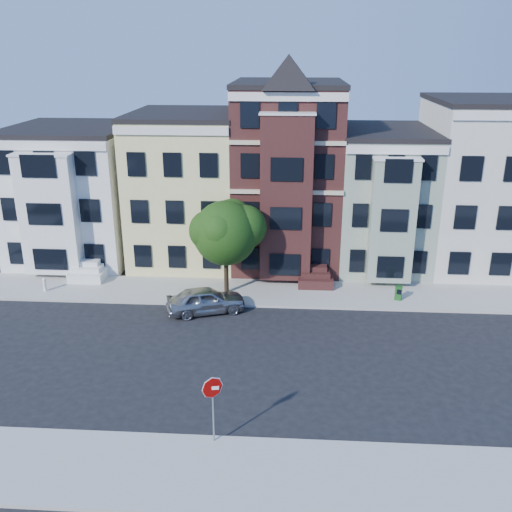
# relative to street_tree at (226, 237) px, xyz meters

# --- Properties ---
(ground) EXTENTS (120.00, 120.00, 0.00)m
(ground) POSITION_rel_street_tree_xyz_m (3.54, -7.77, -3.72)
(ground) COLOR black
(far_sidewalk) EXTENTS (60.00, 4.00, 0.15)m
(far_sidewalk) POSITION_rel_street_tree_xyz_m (3.54, 0.23, -3.64)
(far_sidewalk) COLOR #9E9B93
(far_sidewalk) RESTS_ON ground
(near_sidewalk) EXTENTS (60.00, 4.00, 0.15)m
(near_sidewalk) POSITION_rel_street_tree_xyz_m (3.54, -15.77, -3.64)
(near_sidewalk) COLOR #9E9B93
(near_sidewalk) RESTS_ON ground
(house_white) EXTENTS (8.00, 9.00, 9.00)m
(house_white) POSITION_rel_street_tree_xyz_m (-11.46, 6.73, 0.78)
(house_white) COLOR white
(house_white) RESTS_ON ground
(house_yellow) EXTENTS (7.00, 9.00, 10.00)m
(house_yellow) POSITION_rel_street_tree_xyz_m (-3.46, 6.73, 1.28)
(house_yellow) COLOR #E9DD90
(house_yellow) RESTS_ON ground
(house_brown) EXTENTS (7.00, 9.00, 12.00)m
(house_brown) POSITION_rel_street_tree_xyz_m (3.54, 6.73, 2.28)
(house_brown) COLOR #391A17
(house_brown) RESTS_ON ground
(house_green) EXTENTS (6.00, 9.00, 9.00)m
(house_green) POSITION_rel_street_tree_xyz_m (10.04, 6.73, 0.78)
(house_green) COLOR gray
(house_green) RESTS_ON ground
(house_cream) EXTENTS (8.00, 9.00, 11.00)m
(house_cream) POSITION_rel_street_tree_xyz_m (17.04, 6.73, 1.78)
(house_cream) COLOR beige
(house_cream) RESTS_ON ground
(street_tree) EXTENTS (7.76, 7.76, 7.13)m
(street_tree) POSITION_rel_street_tree_xyz_m (0.00, 0.00, 0.00)
(street_tree) COLOR #244B13
(street_tree) RESTS_ON far_sidewalk
(parked_car) EXTENTS (4.80, 3.13, 1.52)m
(parked_car) POSITION_rel_street_tree_xyz_m (-0.90, -2.57, -2.96)
(parked_car) COLOR #95969B
(parked_car) RESTS_ON ground
(newspaper_box) EXTENTS (0.48, 0.45, 0.87)m
(newspaper_box) POSITION_rel_street_tree_xyz_m (10.36, -0.41, -3.13)
(newspaper_box) COLOR #19531B
(newspaper_box) RESTS_ON far_sidewalk
(fire_hydrant) EXTENTS (0.31, 0.31, 0.68)m
(fire_hydrant) POSITION_rel_street_tree_xyz_m (-11.24, -0.52, -3.22)
(fire_hydrant) COLOR silver
(fire_hydrant) RESTS_ON far_sidewalk
(stop_sign) EXTENTS (0.88, 0.29, 3.16)m
(stop_sign) POSITION_rel_street_tree_xyz_m (1.11, -14.07, -1.99)
(stop_sign) COLOR #A60200
(stop_sign) RESTS_ON near_sidewalk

